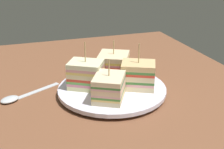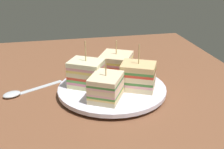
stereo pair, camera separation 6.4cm
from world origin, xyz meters
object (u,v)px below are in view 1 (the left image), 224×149
sandwich_wedge_1 (138,75)px  sandwich_wedge_3 (86,75)px  plate (112,89)px  sandwich_wedge_2 (114,66)px  spoon (17,97)px  sandwich_wedge_0 (109,87)px

sandwich_wedge_1 → sandwich_wedge_3: 11.32cm
plate → sandwich_wedge_2: 6.66cm
sandwich_wedge_3 → sandwich_wedge_1: bearing=11.7°
plate → sandwich_wedge_1: 6.66cm
spoon → sandwich_wedge_0: bearing=125.1°
sandwich_wedge_1 → sandwich_wedge_0: bearing=49.0°
sandwich_wedge_3 → spoon: sandwich_wedge_3 is taller
sandwich_wedge_3 → sandwich_wedge_0: bearing=-35.8°
sandwich_wedge_2 → sandwich_wedge_3: bearing=-37.5°
plate → sandwich_wedge_3: bearing=72.2°
sandwich_wedge_2 → sandwich_wedge_0: bearing=4.3°
sandwich_wedge_1 → spoon: (5.82, 25.78, -4.08)cm
sandwich_wedge_1 → sandwich_wedge_2: sandwich_wedge_1 is taller
plate → sandwich_wedge_2: sandwich_wedge_2 is taller
sandwich_wedge_2 → spoon: 22.98cm
sandwich_wedge_2 → spoon: size_ratio=0.69×
plate → spoon: 20.82cm
plate → sandwich_wedge_1: sandwich_wedge_1 is taller
sandwich_wedge_1 → sandwich_wedge_2: 7.80cm
sandwich_wedge_0 → sandwich_wedge_3: (6.89, 3.06, 0.42)cm
sandwich_wedge_0 → spoon: sandwich_wedge_0 is taller
sandwich_wedge_2 → sandwich_wedge_3: (-3.51, 7.53, 0.10)cm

